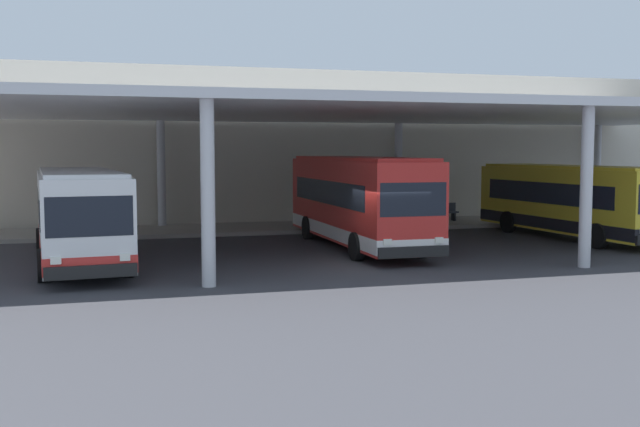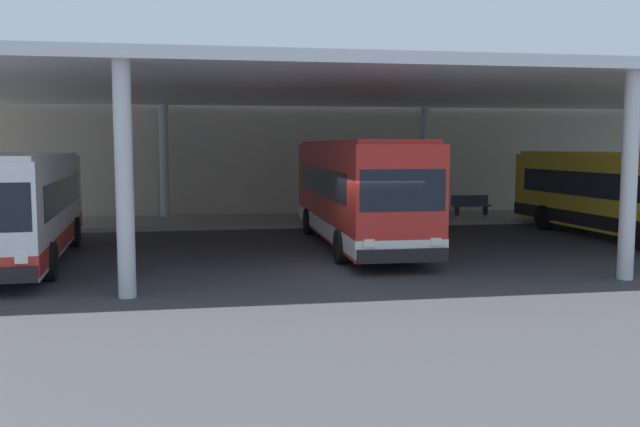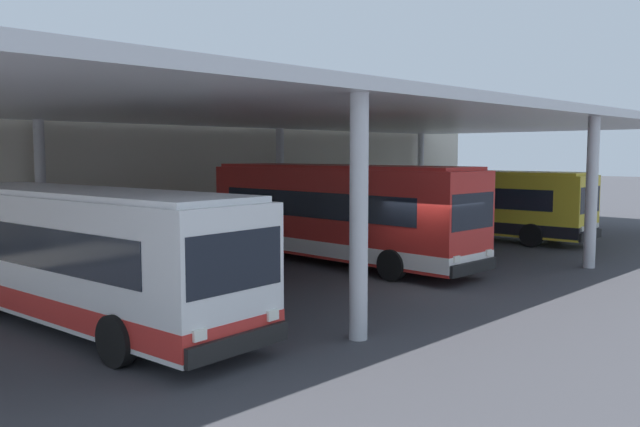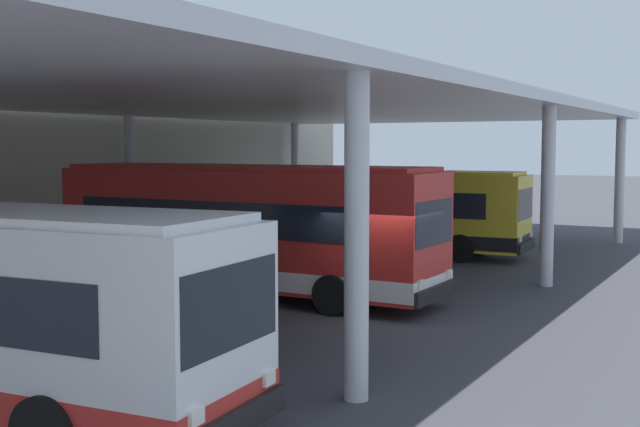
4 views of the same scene
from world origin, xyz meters
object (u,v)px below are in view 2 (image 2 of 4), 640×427
Objects in this scene: bus_second_bay at (357,192)px; bus_middle_bay at (618,193)px; bus_nearest_bay at (19,206)px; bench_waiting at (471,205)px; trash_bin at (411,205)px.

bus_second_bay is 1.07× the size of bus_middle_bay.
bus_nearest_bay is 19.78m from bench_waiting.
bus_second_bay reaches higher than bus_nearest_bay.
bus_middle_bay is at bearing 0.99° from bus_second_bay.
bus_second_bay is at bearing -179.01° from bus_middle_bay.
bus_nearest_bay is at bearing -171.38° from bus_second_bay.
bus_nearest_bay is 20.40m from bus_middle_bay.
bus_second_bay is at bearing -134.09° from bench_waiting.
bus_middle_bay is at bearing 4.94° from bus_nearest_bay.
trash_bin is (14.78, 9.24, -0.98)m from bus_nearest_bay.
bench_waiting is at bearing -5.56° from trash_bin.
bus_second_bay is at bearing -119.49° from trash_bin.
bus_second_bay reaches higher than bus_middle_bay.
bus_nearest_bay is at bearing -153.01° from bench_waiting.
bus_nearest_bay is at bearing -147.99° from trash_bin.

